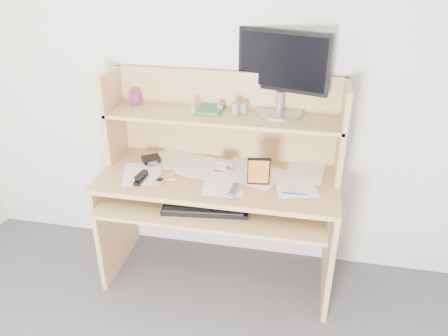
% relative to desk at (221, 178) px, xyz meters
% --- Properties ---
extents(back_wall, '(3.60, 0.04, 2.50)m').
position_rel_desk_xyz_m(back_wall, '(0.00, 0.24, 0.56)').
color(back_wall, silver).
rests_on(back_wall, floor).
extents(desk, '(1.40, 0.70, 1.30)m').
position_rel_desk_xyz_m(desk, '(0.00, 0.00, 0.00)').
color(desk, tan).
rests_on(desk, floor).
extents(paper_clutter, '(1.32, 0.54, 0.01)m').
position_rel_desk_xyz_m(paper_clutter, '(0.00, -0.08, 0.06)').
color(paper_clutter, white).
rests_on(paper_clutter, desk).
extents(keyboard, '(0.49, 0.22, 0.03)m').
position_rel_desk_xyz_m(keyboard, '(-0.03, -0.29, -0.03)').
color(keyboard, black).
rests_on(keyboard, desk).
extents(tv_remote, '(0.07, 0.16, 0.02)m').
position_rel_desk_xyz_m(tv_remote, '(0.13, -0.24, 0.07)').
color(tv_remote, gray).
rests_on(tv_remote, paper_clutter).
extents(flip_phone, '(0.07, 0.10, 0.02)m').
position_rel_desk_xyz_m(flip_phone, '(-0.31, -0.21, 0.07)').
color(flip_phone, '#B5B5B7').
rests_on(flip_phone, paper_clutter).
extents(stapler, '(0.04, 0.13, 0.04)m').
position_rel_desk_xyz_m(stapler, '(-0.42, -0.22, 0.08)').
color(stapler, black).
rests_on(stapler, paper_clutter).
extents(wallet, '(0.14, 0.13, 0.03)m').
position_rel_desk_xyz_m(wallet, '(-0.45, 0.03, 0.07)').
color(wallet, black).
rests_on(wallet, paper_clutter).
extents(sticky_note_pad, '(0.10, 0.10, 0.01)m').
position_rel_desk_xyz_m(sticky_note_pad, '(-0.28, -0.15, 0.06)').
color(sticky_note_pad, yellow).
rests_on(sticky_note_pad, desk).
extents(digital_camera, '(0.11, 0.06, 0.06)m').
position_rel_desk_xyz_m(digital_camera, '(0.03, -0.00, 0.09)').
color(digital_camera, '#B6B7B9').
rests_on(digital_camera, paper_clutter).
extents(game_case, '(0.13, 0.03, 0.18)m').
position_rel_desk_xyz_m(game_case, '(0.25, -0.15, 0.15)').
color(game_case, black).
rests_on(game_case, paper_clutter).
extents(blue_pen, '(0.14, 0.01, 0.01)m').
position_rel_desk_xyz_m(blue_pen, '(0.46, -0.20, 0.07)').
color(blue_pen, '#1734AF').
rests_on(blue_pen, paper_clutter).
extents(card_box, '(0.07, 0.05, 0.09)m').
position_rel_desk_xyz_m(card_box, '(-0.56, 0.12, 0.43)').
color(card_box, '#A42215').
rests_on(card_box, desk).
extents(shelf_book, '(0.15, 0.20, 0.02)m').
position_rel_desk_xyz_m(shelf_book, '(-0.08, 0.12, 0.40)').
color(shelf_book, '#2F774F').
rests_on(shelf_book, desk).
extents(chip_stack_a, '(0.05, 0.05, 0.06)m').
position_rel_desk_xyz_m(chip_stack_a, '(0.11, 0.12, 0.42)').
color(chip_stack_a, black).
rests_on(chip_stack_a, desk).
extents(chip_stack_b, '(0.04, 0.04, 0.06)m').
position_rel_desk_xyz_m(chip_stack_b, '(-0.17, 0.04, 0.42)').
color(chip_stack_b, silver).
rests_on(chip_stack_b, desk).
extents(chip_stack_c, '(0.05, 0.05, 0.05)m').
position_rel_desk_xyz_m(chip_stack_c, '(-0.03, 0.12, 0.41)').
color(chip_stack_c, black).
rests_on(chip_stack_c, desk).
extents(chip_stack_d, '(0.05, 0.05, 0.07)m').
position_rel_desk_xyz_m(chip_stack_d, '(0.07, 0.09, 0.42)').
color(chip_stack_d, silver).
rests_on(chip_stack_d, desk).
extents(monitor, '(0.54, 0.27, 0.47)m').
position_rel_desk_xyz_m(monitor, '(0.32, 0.17, 0.64)').
color(monitor, '#9FA0A4').
rests_on(monitor, desk).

